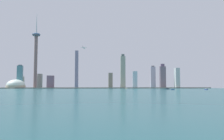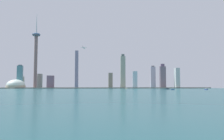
# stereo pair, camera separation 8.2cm
# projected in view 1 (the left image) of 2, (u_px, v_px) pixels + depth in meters

# --- Properties ---
(ground_plane) EXTENTS (6000.00, 6000.00, 0.00)m
(ground_plane) POSITION_uv_depth(u_px,v_px,m) (106.00, 91.00, 483.51)
(ground_plane) COLOR #1B494F
(waterfront_pier) EXTENTS (925.62, 53.03, 3.85)m
(waterfront_pier) POSITION_uv_depth(u_px,v_px,m) (102.00, 88.00, 919.48)
(waterfront_pier) COLOR #63655C
(waterfront_pier) RESTS_ON ground
(observation_tower) EXTENTS (33.81, 33.81, 323.65)m
(observation_tower) POSITION_uv_depth(u_px,v_px,m) (36.00, 52.00, 920.37)
(observation_tower) COLOR #796060
(observation_tower) RESTS_ON ground
(stadium_dome) EXTENTS (77.31, 77.31, 49.35)m
(stadium_dome) POSITION_uv_depth(u_px,v_px,m) (16.00, 86.00, 907.33)
(stadium_dome) COLOR #B4A891
(stadium_dome) RESTS_ON ground
(skyscraper_0) EXTENTS (17.22, 27.04, 73.96)m
(skyscraper_0) POSITION_uv_depth(u_px,v_px,m) (135.00, 80.00, 953.25)
(skyscraper_0) COLOR #9EC1D1
(skyscraper_0) RESTS_ON ground
(skyscraper_1) EXTENTS (18.03, 26.91, 68.40)m
(skyscraper_1) POSITION_uv_depth(u_px,v_px,m) (110.00, 81.00, 976.79)
(skyscraper_1) COLOR slate
(skyscraper_1) RESTS_ON ground
(skyscraper_2) EXTENTS (21.96, 19.65, 102.64)m
(skyscraper_2) POSITION_uv_depth(u_px,v_px,m) (153.00, 77.00, 999.95)
(skyscraper_2) COLOR #AFA9BD
(skyscraper_2) RESTS_ON ground
(skyscraper_3) EXTENTS (14.93, 22.24, 185.06)m
(skyscraper_3) POSITION_uv_depth(u_px,v_px,m) (77.00, 69.00, 1001.43)
(skyscraper_3) COLOR slate
(skyscraper_3) RESTS_ON ground
(skyscraper_4) EXTENTS (25.45, 17.02, 108.26)m
(skyscraper_4) POSITION_uv_depth(u_px,v_px,m) (163.00, 77.00, 968.42)
(skyscraper_4) COLOR slate
(skyscraper_4) RESTS_ON ground
(skyscraper_5) EXTENTS (27.46, 18.91, 52.98)m
(skyscraper_5) POSITION_uv_depth(u_px,v_px,m) (50.00, 82.00, 903.30)
(skyscraper_5) COLOR slate
(skyscraper_5) RESTS_ON ground
(skyscraper_6) EXTENTS (18.00, 24.21, 87.60)m
(skyscraper_6) POSITION_uv_depth(u_px,v_px,m) (177.00, 78.00, 940.61)
(skyscraper_6) COLOR #ACBABA
(skyscraper_6) RESTS_ON ground
(skyscraper_7) EXTENTS (21.05, 15.36, 150.81)m
(skyscraper_7) POSITION_uv_depth(u_px,v_px,m) (123.00, 72.00, 962.48)
(skyscraper_7) COLOR #909C8C
(skyscraper_7) RESTS_ON ground
(skyscraper_8) EXTENTS (22.08, 16.15, 102.05)m
(skyscraper_8) POSITION_uv_depth(u_px,v_px,m) (20.00, 77.00, 944.76)
(skyscraper_8) COLOR teal
(skyscraper_8) RESTS_ON ground
(skyscraper_9) EXTENTS (18.24, 20.79, 64.12)m
(skyscraper_9) POSITION_uv_depth(u_px,v_px,m) (40.00, 81.00, 973.54)
(skyscraper_9) COLOR gray
(skyscraper_9) RESTS_ON ground
(skyscraper_10) EXTENTS (27.40, 27.36, 80.92)m
(skyscraper_10) POSITION_uv_depth(u_px,v_px,m) (21.00, 82.00, 994.58)
(skyscraper_10) COLOR #B0AA94
(skyscraper_10) RESTS_ON ground
(skyscraper_11) EXTENTS (24.55, 27.10, 68.41)m
(skyscraper_11) POSITION_uv_depth(u_px,v_px,m) (163.00, 82.00, 1052.62)
(skyscraper_11) COLOR #8DAAAF
(skyscraper_11) RESTS_ON ground
(boat_1) EXTENTS (11.98, 7.29, 4.36)m
(boat_1) POSITION_uv_depth(u_px,v_px,m) (173.00, 89.00, 619.55)
(boat_1) COLOR navy
(boat_1) RESTS_ON ground
(boat_2) EXTENTS (11.12, 4.72, 7.64)m
(boat_2) POSITION_uv_depth(u_px,v_px,m) (126.00, 88.00, 819.84)
(boat_2) COLOR beige
(boat_2) RESTS_ON ground
(boat_3) EXTENTS (14.46, 6.42, 3.40)m
(boat_3) POSITION_uv_depth(u_px,v_px,m) (167.00, 89.00, 682.32)
(boat_3) COLOR #102934
(boat_3) RESTS_ON ground
(boat_4) EXTENTS (5.55, 11.55, 7.76)m
(boat_4) POSITION_uv_depth(u_px,v_px,m) (206.00, 89.00, 608.34)
(boat_4) COLOR navy
(boat_4) RESTS_ON ground
(channel_buoy_0) EXTENTS (1.24, 1.24, 3.00)m
(channel_buoy_0) POSITION_uv_depth(u_px,v_px,m) (79.00, 89.00, 757.17)
(channel_buoy_0) COLOR green
(channel_buoy_0) RESTS_ON ground
(channel_buoy_1) EXTENTS (1.17, 1.17, 2.67)m
(channel_buoy_1) POSITION_uv_depth(u_px,v_px,m) (139.00, 89.00, 660.69)
(channel_buoy_1) COLOR green
(channel_buoy_1) RESTS_ON ground
(airplane) EXTENTS (26.88, 30.37, 8.41)m
(airplane) POSITION_uv_depth(u_px,v_px,m) (84.00, 48.00, 915.58)
(airplane) COLOR silver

